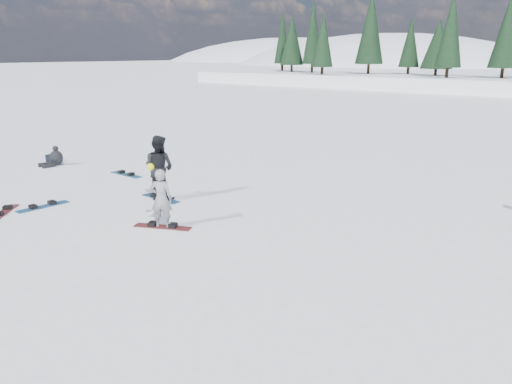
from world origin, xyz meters
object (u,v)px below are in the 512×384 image
Objects in this scene: snowboarder_man at (159,168)px; snowboard_loose_b at (3,213)px; seated_rider at (55,158)px; snowboard_loose_a at (43,207)px; gear_bag at (52,158)px; snowboard_loose_c at (126,175)px; snowboarder_woman at (161,198)px.

snowboarder_man is 4.47m from snowboard_loose_b.
seated_rider is (-6.87, 0.55, -0.68)m from snowboarder_man.
snowboard_loose_a is 1.00× the size of snowboard_loose_b.
gear_bag is at bearing -171.89° from snowboard_loose_b.
snowboard_loose_c is at bearing 24.11° from seated_rider.
snowboarder_man is 7.66m from gear_bag.
snowboard_loose_c and snowboard_loose_b have the same top height.
gear_bag reaches higher than snowboard_loose_b.
gear_bag reaches higher than snowboard_loose_a.
gear_bag is 0.30× the size of snowboard_loose_a.
snowboard_loose_b is (0.99, -4.93, 0.00)m from snowboard_loose_c.
snowboarder_woman is 1.71× the size of seated_rider.
seated_rider is at bearing 59.71° from snowboard_loose_a.
snowboarder_woman is 1.11× the size of snowboard_loose_b.
gear_bag is (-9.58, 2.49, -0.63)m from snowboarder_woman.
snowboard_loose_a is (5.54, -3.49, -0.14)m from gear_bag.
snowboard_loose_c is (-5.37, 2.96, -0.77)m from snowboarder_woman.
snowboard_loose_b is at bearing -40.61° from gear_bag.
snowboarder_woman is 4.86m from snowboard_loose_b.
snowboarder_man is at bearing -20.54° from snowboard_loose_c.
snowboarder_man is 3.71m from snowboard_loose_c.
seated_rider reaches higher than snowboard_loose_b.
snowboard_loose_c is at bearing -34.71° from snowboarder_man.
snowboard_loose_b is (-4.38, -1.98, -0.77)m from snowboarder_woman.
snowboarder_man reaches higher than snowboarder_woman.
snowboarder_man reaches higher than seated_rider.
seated_rider is 6.17m from snowboard_loose_b.
snowboarder_man is at bearing 105.90° from snowboard_loose_b.
snowboarder_woman reaches higher than snowboard_loose_c.
snowboarder_woman is 9.17m from seated_rider.
seated_rider is at bearing -18.57° from snowboarder_man.
snowboard_loose_a is 1.03m from snowboard_loose_b.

